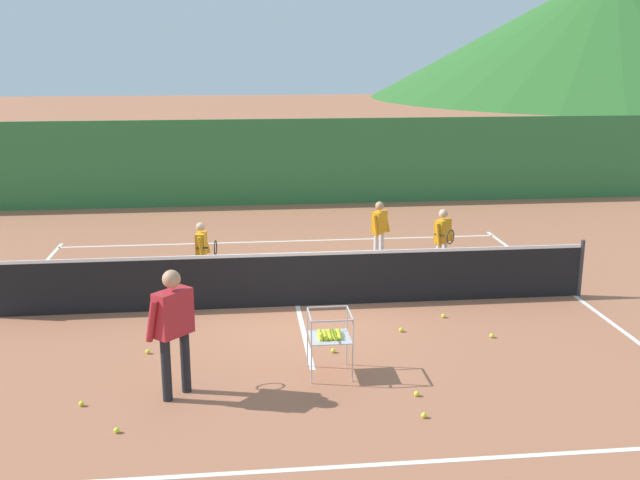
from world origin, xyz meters
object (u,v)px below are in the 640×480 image
ball_cart (329,335)px  tennis_ball_0 (148,352)px  instructor (173,321)px  tennis_ball_2 (81,404)px  tennis_ball_10 (117,430)px  tennis_ball_3 (443,316)px  student_2 (443,235)px  tennis_ball_8 (401,330)px  student_1 (379,226)px  tennis_ball_7 (492,336)px  tennis_ball_4 (417,394)px  tennis_ball_5 (164,356)px  tennis_net (297,279)px  tennis_ball_9 (424,415)px  student_0 (202,248)px  tennis_ball_11 (333,351)px

ball_cart → tennis_ball_0: (-2.59, 1.00, -0.55)m
instructor → tennis_ball_2: (-1.18, -0.18, -0.99)m
tennis_ball_10 → tennis_ball_3: bearing=34.5°
tennis_ball_2 → student_2: bearing=39.9°
student_2 → tennis_ball_8: (-1.48, -3.02, -0.76)m
ball_cart → tennis_ball_8: bearing=47.3°
instructor → student_1: (3.76, 5.80, -0.24)m
tennis_ball_7 → tennis_ball_4: bearing=-131.7°
instructor → tennis_ball_0: (-0.54, 1.42, -0.99)m
student_1 → tennis_ball_4: (-0.66, -6.17, -0.75)m
tennis_ball_2 → tennis_ball_5: (0.91, 1.42, 0.00)m
ball_cart → tennis_ball_5: size_ratio=13.22×
tennis_ball_0 → tennis_ball_2: size_ratio=1.00×
instructor → tennis_ball_2: bearing=-171.5°
tennis_ball_4 → tennis_ball_7: 2.47m
tennis_net → tennis_ball_5: tennis_net is taller
student_2 → tennis_ball_3: student_2 is taller
instructor → tennis_ball_5: bearing=102.7°
tennis_ball_3 → tennis_ball_10: bearing=-145.5°
tennis_ball_7 → tennis_ball_8: (-1.36, 0.40, 0.00)m
student_1 → tennis_ball_9: bearing=-96.0°
tennis_ball_3 → tennis_ball_10: 5.91m
tennis_ball_7 → student_1: bearing=102.8°
tennis_ball_0 → tennis_ball_4: same height
tennis_ball_0 → tennis_ball_7: 5.29m
instructor → student_0: instructor is taller
student_2 → tennis_ball_7: bearing=-92.0°
tennis_net → tennis_ball_0: (-2.38, -1.86, -0.47)m
tennis_ball_3 → tennis_ball_4: bearing=-112.0°
tennis_ball_3 → instructor: bearing=-150.2°
tennis_ball_3 → tennis_ball_11: bearing=-148.1°
tennis_ball_9 → tennis_ball_11: 2.28m
tennis_ball_0 → tennis_ball_10: (-0.10, -2.34, 0.00)m
tennis_ball_0 → tennis_ball_10: size_ratio=1.00×
tennis_net → student_2: 3.44m
student_2 → tennis_ball_9: 6.16m
tennis_ball_7 → tennis_ball_11: 2.56m
student_0 → tennis_ball_11: size_ratio=18.35×
tennis_ball_4 → tennis_ball_0: bearing=153.8°
tennis_ball_7 → tennis_ball_0: bearing=-179.4°
ball_cart → tennis_ball_9: (1.00, -1.38, -0.55)m
instructor → student_1: bearing=57.0°
tennis_ball_7 → tennis_ball_9: same height
tennis_ball_8 → tennis_ball_9: size_ratio=1.00×
ball_cart → tennis_ball_10: (-2.69, -1.34, -0.55)m
tennis_ball_4 → tennis_ball_8: bearing=82.8°
instructor → tennis_ball_5: size_ratio=25.19×
tennis_ball_9 → tennis_ball_8: bearing=83.3°
instructor → ball_cart: instructor is taller
tennis_ball_9 → tennis_ball_11: (-0.85, 2.11, 0.00)m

